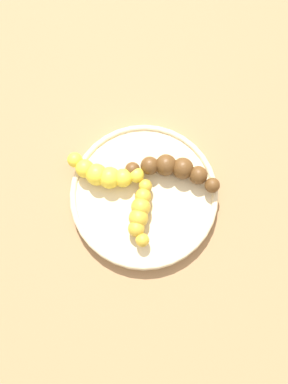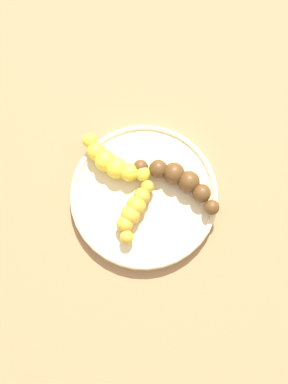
# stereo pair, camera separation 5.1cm
# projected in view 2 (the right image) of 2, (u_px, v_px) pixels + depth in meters

# --- Properties ---
(ground_plane) EXTENTS (2.40, 2.40, 0.00)m
(ground_plane) POSITION_uv_depth(u_px,v_px,m) (144.00, 197.00, 0.72)
(ground_plane) COLOR #936D47
(fruit_bowl) EXTENTS (0.24, 0.24, 0.02)m
(fruit_bowl) POSITION_uv_depth(u_px,v_px,m) (144.00, 196.00, 0.71)
(fruit_bowl) COLOR beige
(fruit_bowl) RESTS_ON ground_plane
(banana_spotted) EXTENTS (0.04, 0.11, 0.03)m
(banana_spotted) POSITION_uv_depth(u_px,v_px,m) (134.00, 210.00, 0.68)
(banana_spotted) COLOR gold
(banana_spotted) RESTS_ON fruit_bowl
(banana_overripe) EXTENTS (0.15, 0.05, 0.03)m
(banana_overripe) POSITION_uv_depth(u_px,v_px,m) (180.00, 180.00, 0.69)
(banana_overripe) COLOR #593819
(banana_overripe) RESTS_ON fruit_bowl
(banana_yellow) EXTENTS (0.13, 0.05, 0.04)m
(banana_yellow) POSITION_uv_depth(u_px,v_px,m) (112.00, 162.00, 0.69)
(banana_yellow) COLOR yellow
(banana_yellow) RESTS_ON fruit_bowl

